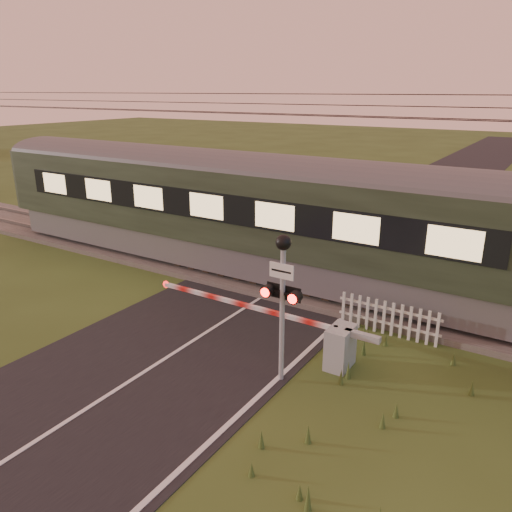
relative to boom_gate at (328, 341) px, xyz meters
The scene contains 7 objects.
ground 4.21m from the boom_gate, 144.75° to the right, with size 160.00×160.00×0.00m, color #34451A.
road 4.33m from the boom_gate, 142.08° to the right, with size 6.00×140.00×0.03m.
track_bed 5.35m from the boom_gate, 129.73° to the left, with size 140.00×3.40×0.39m.
overhead_wires 7.41m from the boom_gate, 129.73° to the left, with size 120.00×0.62×0.62m.
boom_gate is the anchor object (origin of this frame).
crossing_signal 2.22m from the boom_gate, 115.92° to the right, with size 0.87×0.36×3.40m.
picket_fence 2.32m from the boom_gate, 71.63° to the left, with size 2.77×0.08×0.94m.
Camera 1 is at (7.58, -7.40, 6.23)m, focal length 35.00 mm.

